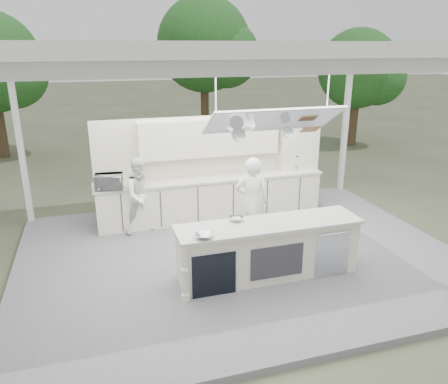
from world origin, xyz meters
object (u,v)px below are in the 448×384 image
object	(u,v)px
head_chef	(252,202)
demo_island	(268,250)
back_counter	(212,197)
sous_chef	(142,195)

from	to	relation	value
head_chef	demo_island	bearing A→B (deg)	102.17
demo_island	head_chef	size ratio (longest dim) A/B	1.77
back_counter	head_chef	bearing A→B (deg)	-77.58
head_chef	sous_chef	size ratio (longest dim) A/B	1.10
back_counter	head_chef	distance (m)	1.67
head_chef	sous_chef	world-z (taller)	head_chef
demo_island	head_chef	xyz separation A→B (m)	(0.17, 1.22, 0.40)
sous_chef	head_chef	bearing A→B (deg)	-49.35
back_counter	sous_chef	xyz separation A→B (m)	(-1.58, -0.35, 0.32)
demo_island	back_counter	xyz separation A→B (m)	(-0.18, 2.81, 0.00)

